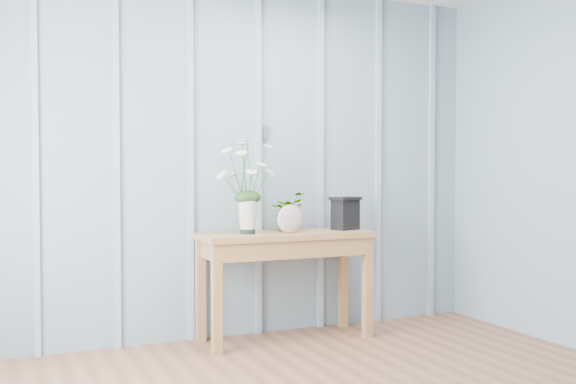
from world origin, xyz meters
name	(u,v)px	position (x,y,z in m)	size (l,w,h in m)	color
room_shell	(305,15)	(0.00, 0.92, 1.99)	(4.00, 4.50, 2.50)	#7F959E
sideboard	(285,249)	(0.36, 1.99, 0.64)	(1.20, 0.45, 0.75)	olive
daisy_vase	(248,175)	(0.08, 1.99, 1.15)	(0.45, 0.34, 0.64)	black
spider_plant	(288,211)	(0.41, 2.07, 0.89)	(0.25, 0.21, 0.27)	#1E3C19
felt_disc_vessel	(290,219)	(0.36, 1.91, 0.85)	(0.20, 0.05, 0.20)	#92596A
carved_box	(345,213)	(0.83, 1.99, 0.87)	(0.23, 0.20, 0.24)	black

